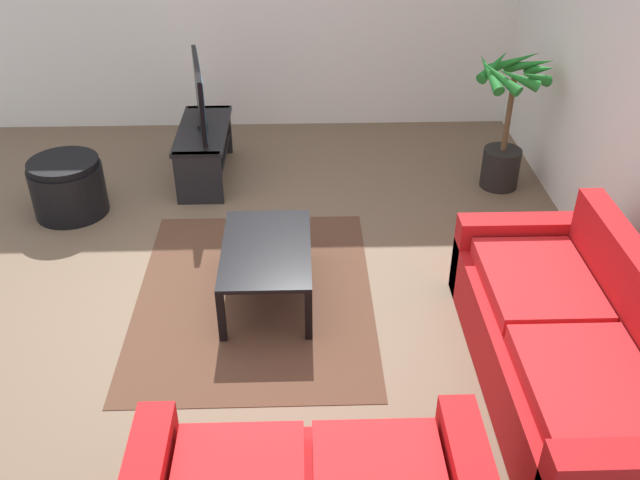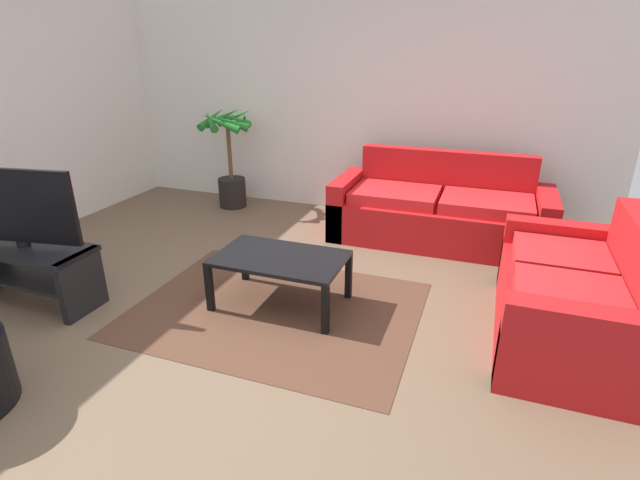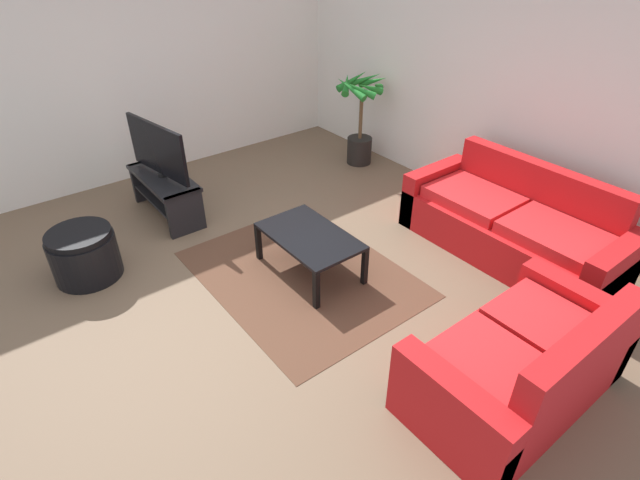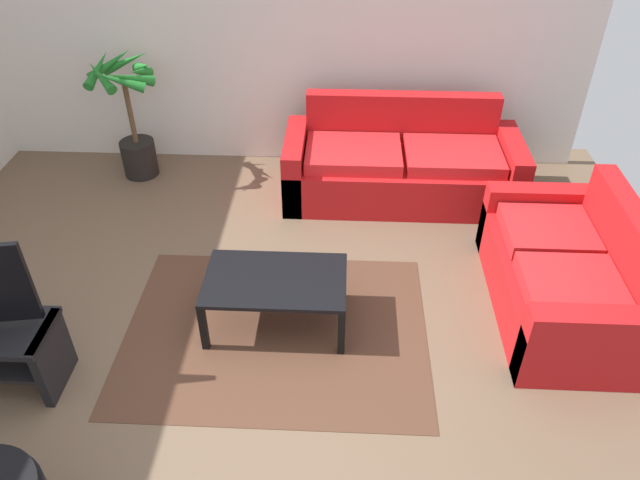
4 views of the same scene
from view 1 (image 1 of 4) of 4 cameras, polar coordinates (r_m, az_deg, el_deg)
The scene contains 8 objects.
ground_plane at distance 5.27m, azimuth -9.23°, elevation -3.54°, with size 6.60×6.60×0.00m, color brown.
couch_main at distance 4.41m, azimuth 19.78°, elevation -8.65°, with size 2.20×0.90×0.90m.
tv_stand at distance 6.62m, azimuth -9.47°, elevation 7.67°, with size 1.10×0.45×0.49m.
tv at distance 6.43m, azimuth -9.84°, elevation 11.68°, with size 1.02×0.22×0.62m.
coffee_table at distance 4.88m, azimuth -4.41°, elevation -1.08°, with size 1.01×0.62×0.42m.
area_rug at distance 5.10m, azimuth -5.37°, elevation -4.52°, with size 2.20×1.70×0.01m, color #513323.
potted_palm at distance 6.47m, azimuth 15.05°, elevation 9.02°, with size 0.71×0.72×1.24m.
ottoman at distance 6.34m, azimuth -19.96°, elevation 4.11°, with size 0.62×0.62×0.50m.
Camera 1 is at (4.21, 0.71, 3.08)m, focal length 39.02 mm.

